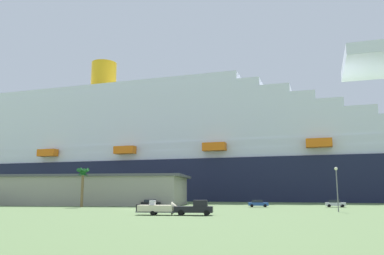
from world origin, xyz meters
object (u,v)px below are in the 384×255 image
(cruise_ship, at_px, (175,153))
(pickup_truck, at_px, (195,208))
(palm_tree, at_px, (83,176))
(street_lamp, at_px, (337,182))
(parked_car_silver_sedan, at_px, (335,203))
(parked_car_blue_suv, at_px, (258,203))
(parked_car_black_coupe, at_px, (151,203))
(small_boat_on_trailer, at_px, (161,208))

(cruise_ship, xyz_separation_m, pickup_truck, (27.93, -93.05, -17.62))
(cruise_ship, xyz_separation_m, palm_tree, (-3.20, -68.96, -11.68))
(cruise_ship, bearing_deg, pickup_truck, -73.29)
(palm_tree, distance_m, street_lamp, 53.90)
(parked_car_silver_sedan, height_order, parked_car_blue_suv, same)
(cruise_ship, relative_size, parked_car_black_coupe, 63.35)
(parked_car_silver_sedan, bearing_deg, cruise_ship, 132.42)
(street_lamp, height_order, parked_car_blue_suv, street_lamp)
(pickup_truck, bearing_deg, parked_car_silver_sedan, 56.05)
(palm_tree, relative_size, parked_car_black_coupe, 1.93)
(cruise_ship, distance_m, small_boat_on_trailer, 97.92)
(cruise_ship, xyz_separation_m, parked_car_silver_sedan, (52.15, -57.08, -17.83))
(pickup_truck, distance_m, small_boat_on_trailer, 5.20)
(cruise_ship, distance_m, street_lamp, 93.58)
(palm_tree, height_order, parked_car_blue_suv, palm_tree)
(cruise_ship, bearing_deg, small_boat_on_trailer, -76.33)
(cruise_ship, relative_size, parked_car_silver_sedan, 67.75)
(palm_tree, height_order, parked_car_silver_sedan, palm_tree)
(small_boat_on_trailer, xyz_separation_m, parked_car_silver_sedan, (29.39, 36.50, -0.13))
(small_boat_on_trailer, bearing_deg, parked_car_blue_suv, 69.36)
(parked_car_silver_sedan, xyz_separation_m, parked_car_blue_suv, (-16.83, -3.17, 0.00))
(street_lamp, bearing_deg, pickup_truck, -145.55)
(street_lamp, height_order, parked_car_silver_sedan, street_lamp)
(cruise_ship, distance_m, parked_car_black_coupe, 66.36)
(parked_car_black_coupe, height_order, parked_car_blue_suv, same)
(cruise_ship, relative_size, small_boat_on_trailer, 39.91)
(cruise_ship, bearing_deg, parked_car_black_coupe, -80.08)
(small_boat_on_trailer, xyz_separation_m, parked_car_black_coupe, (-11.76, 30.62, -0.13))
(cruise_ship, height_order, small_boat_on_trailer, cruise_ship)
(parked_car_black_coupe, bearing_deg, pickup_truck, -60.64)
(palm_tree, bearing_deg, parked_car_blue_suv, 12.75)
(cruise_ship, height_order, pickup_truck, cruise_ship)
(street_lamp, height_order, parked_car_black_coupe, street_lamp)
(parked_car_blue_suv, bearing_deg, parked_car_black_coupe, -173.63)
(parked_car_black_coupe, distance_m, parked_car_silver_sedan, 41.56)
(parked_car_black_coupe, bearing_deg, small_boat_on_trailer, -68.99)
(parked_car_black_coupe, bearing_deg, cruise_ship, 99.92)
(pickup_truck, relative_size, parked_car_blue_suv, 1.26)
(street_lamp, xyz_separation_m, parked_car_silver_sedan, (2.24, 20.90, -4.20))
(small_boat_on_trailer, xyz_separation_m, street_lamp, (27.14, 15.60, 4.07))
(pickup_truck, height_order, small_boat_on_trailer, pickup_truck)
(pickup_truck, xyz_separation_m, parked_car_black_coupe, (-16.93, 30.09, -0.21))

